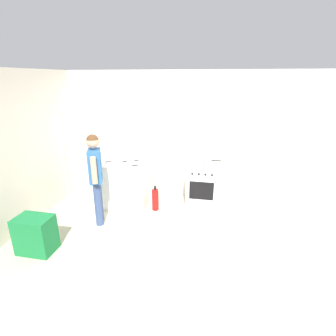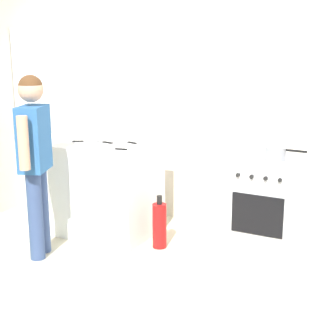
{
  "view_description": "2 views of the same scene",
  "coord_description": "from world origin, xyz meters",
  "px_view_note": "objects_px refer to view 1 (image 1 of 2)",
  "views": [
    {
      "loc": [
        0.62,
        -3.36,
        2.47
      ],
      "look_at": [
        -0.24,
        0.96,
        0.93
      ],
      "focal_mm": 28.0,
      "sensor_mm": 36.0,
      "label": 1
    },
    {
      "loc": [
        1.61,
        -2.83,
        1.88
      ],
      "look_at": [
        -0.23,
        0.7,
        0.88
      ],
      "focal_mm": 55.0,
      "sensor_mm": 36.0,
      "label": 2
    }
  ],
  "objects_px": {
    "fire_extinguisher": "(155,199)",
    "larder_cabinet": "(82,148)",
    "knife_chef": "(120,161)",
    "recycling_crate_lower": "(37,243)",
    "knife_bread": "(129,166)",
    "person": "(96,172)",
    "pot": "(207,162)",
    "recycling_crate_upper": "(34,226)",
    "knife_carving": "(113,161)",
    "oven_left": "(203,184)",
    "knife_utility": "(134,160)"
  },
  "relations": [
    {
      "from": "knife_bread",
      "to": "recycling_crate_upper",
      "type": "distance_m",
      "value": 1.86
    },
    {
      "from": "larder_cabinet",
      "to": "recycling_crate_upper",
      "type": "bearing_deg",
      "value": -80.48
    },
    {
      "from": "knife_chef",
      "to": "recycling_crate_upper",
      "type": "distance_m",
      "value": 1.95
    },
    {
      "from": "oven_left",
      "to": "fire_extinguisher",
      "type": "height_order",
      "value": "oven_left"
    },
    {
      "from": "pot",
      "to": "recycling_crate_upper",
      "type": "xyz_separation_m",
      "value": [
        -2.36,
        -2.01,
        -0.49
      ]
    },
    {
      "from": "pot",
      "to": "knife_carving",
      "type": "bearing_deg",
      "value": -170.71
    },
    {
      "from": "oven_left",
      "to": "knife_utility",
      "type": "xyz_separation_m",
      "value": [
        -1.36,
        -0.21,
        0.48
      ]
    },
    {
      "from": "oven_left",
      "to": "fire_extinguisher",
      "type": "bearing_deg",
      "value": -151.22
    },
    {
      "from": "knife_carving",
      "to": "recycling_crate_lower",
      "type": "bearing_deg",
      "value": -107.81
    },
    {
      "from": "recycling_crate_lower",
      "to": "pot",
      "type": "bearing_deg",
      "value": 40.49
    },
    {
      "from": "oven_left",
      "to": "knife_carving",
      "type": "height_order",
      "value": "knife_carving"
    },
    {
      "from": "knife_carving",
      "to": "knife_chef",
      "type": "relative_size",
      "value": 0.98
    },
    {
      "from": "pot",
      "to": "larder_cabinet",
      "type": "relative_size",
      "value": 0.18
    },
    {
      "from": "pot",
      "to": "larder_cabinet",
      "type": "bearing_deg",
      "value": 176.5
    },
    {
      "from": "knife_carving",
      "to": "recycling_crate_upper",
      "type": "bearing_deg",
      "value": -107.81
    },
    {
      "from": "knife_utility",
      "to": "recycling_crate_upper",
      "type": "bearing_deg",
      "value": -116.22
    },
    {
      "from": "recycling_crate_lower",
      "to": "larder_cabinet",
      "type": "xyz_separation_m",
      "value": [
        -0.37,
        2.18,
        0.86
      ]
    },
    {
      "from": "larder_cabinet",
      "to": "recycling_crate_lower",
      "type": "bearing_deg",
      "value": -80.48
    },
    {
      "from": "fire_extinguisher",
      "to": "larder_cabinet",
      "type": "relative_size",
      "value": 0.25
    },
    {
      "from": "fire_extinguisher",
      "to": "larder_cabinet",
      "type": "xyz_separation_m",
      "value": [
        -1.78,
        0.58,
        0.78
      ]
    },
    {
      "from": "oven_left",
      "to": "larder_cabinet",
      "type": "bearing_deg",
      "value": 177.8
    },
    {
      "from": "knife_utility",
      "to": "fire_extinguisher",
      "type": "relative_size",
      "value": 0.5
    },
    {
      "from": "knife_chef",
      "to": "pot",
      "type": "bearing_deg",
      "value": 8.49
    },
    {
      "from": "knife_utility",
      "to": "knife_carving",
      "type": "xyz_separation_m",
      "value": [
        -0.37,
        -0.15,
        -0.0
      ]
    },
    {
      "from": "pot",
      "to": "person",
      "type": "distance_m",
      "value": 2.09
    },
    {
      "from": "oven_left",
      "to": "recycling_crate_lower",
      "type": "height_order",
      "value": "oven_left"
    },
    {
      "from": "recycling_crate_lower",
      "to": "recycling_crate_upper",
      "type": "height_order",
      "value": "recycling_crate_upper"
    },
    {
      "from": "pot",
      "to": "knife_bread",
      "type": "bearing_deg",
      "value": -161.25
    },
    {
      "from": "knife_carving",
      "to": "person",
      "type": "xyz_separation_m",
      "value": [
        0.0,
        -0.77,
        0.04
      ]
    },
    {
      "from": "person",
      "to": "recycling_crate_lower",
      "type": "relative_size",
      "value": 3.07
    },
    {
      "from": "recycling_crate_lower",
      "to": "knife_bread",
      "type": "bearing_deg",
      "value": 58.42
    },
    {
      "from": "pot",
      "to": "knife_carving",
      "type": "distance_m",
      "value": 1.83
    },
    {
      "from": "pot",
      "to": "recycling_crate_lower",
      "type": "relative_size",
      "value": 0.7
    },
    {
      "from": "knife_bread",
      "to": "knife_utility",
      "type": "relative_size",
      "value": 1.4
    },
    {
      "from": "pot",
      "to": "knife_bread",
      "type": "height_order",
      "value": "pot"
    },
    {
      "from": "knife_chef",
      "to": "oven_left",
      "type": "bearing_deg",
      "value": 11.08
    },
    {
      "from": "knife_utility",
      "to": "knife_carving",
      "type": "bearing_deg",
      "value": -157.63
    },
    {
      "from": "pot",
      "to": "recycling_crate_lower",
      "type": "height_order",
      "value": "pot"
    },
    {
      "from": "knife_chef",
      "to": "recycling_crate_upper",
      "type": "relative_size",
      "value": 0.6
    },
    {
      "from": "person",
      "to": "fire_extinguisher",
      "type": "xyz_separation_m",
      "value": [
        0.86,
        0.65,
        -0.73
      ]
    },
    {
      "from": "knife_bread",
      "to": "recycling_crate_upper",
      "type": "height_order",
      "value": "knife_bread"
    },
    {
      "from": "knife_utility",
      "to": "larder_cabinet",
      "type": "distance_m",
      "value": 1.33
    },
    {
      "from": "knife_chef",
      "to": "larder_cabinet",
      "type": "relative_size",
      "value": 0.16
    },
    {
      "from": "pot",
      "to": "recycling_crate_upper",
      "type": "height_order",
      "value": "pot"
    },
    {
      "from": "recycling_crate_upper",
      "to": "knife_utility",
      "type": "bearing_deg",
      "value": 63.78
    },
    {
      "from": "knife_carving",
      "to": "pot",
      "type": "bearing_deg",
      "value": 9.29
    },
    {
      "from": "knife_bread",
      "to": "oven_left",
      "type": "bearing_deg",
      "value": 22.06
    },
    {
      "from": "oven_left",
      "to": "pot",
      "type": "bearing_deg",
      "value": -42.38
    },
    {
      "from": "pot",
      "to": "fire_extinguisher",
      "type": "distance_m",
      "value": 1.24
    },
    {
      "from": "oven_left",
      "to": "pot",
      "type": "height_order",
      "value": "pot"
    }
  ]
}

